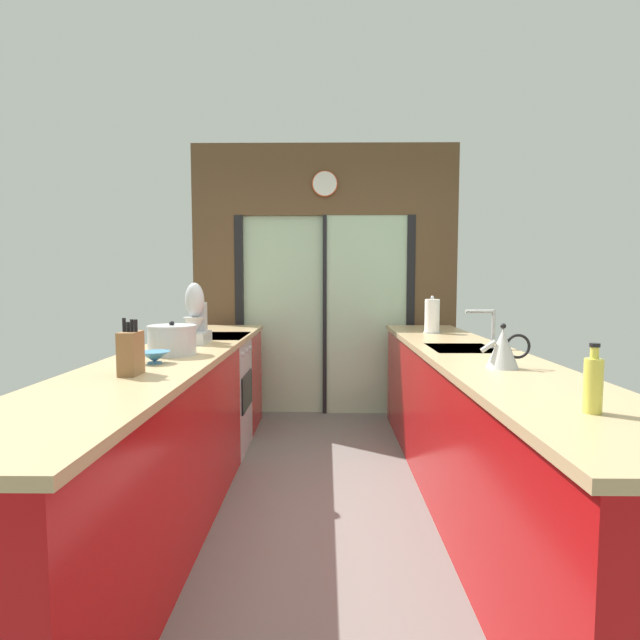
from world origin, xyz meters
The scene contains 13 objects.
ground_plane centered at (0.00, 0.60, -0.01)m, with size 5.04×7.60×0.02m, color slate.
back_wall_unit centered at (0.00, 2.40, 1.52)m, with size 2.64×0.12×2.70m.
left_counter_run centered at (-0.91, 0.13, 0.47)m, with size 0.62×3.80×0.92m.
right_counter_run centered at (0.91, 0.30, 0.46)m, with size 0.62×3.80×0.92m.
sink_faucet centered at (1.06, 0.55, 1.09)m, with size 0.19×0.02×0.25m.
oven_range centered at (-0.91, 1.25, 0.46)m, with size 0.60×0.60×0.92m.
mixing_bowl centered at (-0.89, -0.08, 0.95)m, with size 0.16×0.16×0.06m.
knife_block centered at (-0.89, -0.39, 1.02)m, with size 0.08×0.14×0.26m.
stand_mixer centered at (-0.89, 0.77, 1.08)m, with size 0.17×0.27×0.42m.
stock_pot centered at (-0.89, 0.23, 1.01)m, with size 0.28×0.28×0.20m.
kettle centered at (0.89, -0.20, 1.02)m, with size 0.25×0.16×0.22m.
soap_bottle centered at (0.89, -1.04, 1.02)m, with size 0.06×0.06×0.23m.
paper_towel_roll centered at (0.89, 1.47, 1.06)m, with size 0.14×0.14×0.31m.
Camera 1 is at (0.01, -2.69, 1.36)m, focal length 28.30 mm.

